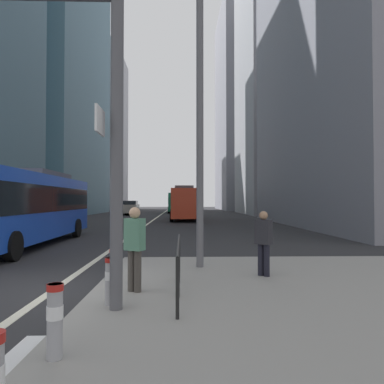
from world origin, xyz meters
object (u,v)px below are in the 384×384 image
city_bus_blue_oncoming (25,204)px  city_bus_red_distant (177,201)px  bollard_left (55,317)px  bollard_right (110,278)px  car_receding_far (191,210)px  bollard_back (114,264)px  street_lamp_post (200,85)px  car_oncoming_far (131,208)px  pedestrian_waiting (135,244)px  city_bus_red_receding (183,202)px  pedestrian_walking (264,240)px  car_oncoming_mid (124,207)px  car_receding_near (183,206)px

city_bus_blue_oncoming → city_bus_red_distant: 42.23m
city_bus_blue_oncoming → bollard_left: size_ratio=13.69×
bollard_left → bollard_right: (0.22, 2.18, -0.02)m
car_receding_far → bollard_back: (-2.56, -30.48, -0.41)m
bollard_left → city_bus_red_distant: bearing=89.3°
city_bus_blue_oncoming → street_lamp_post: (7.36, -5.83, 3.45)m
car_oncoming_far → pedestrian_waiting: car_oncoming_far is taller
city_bus_red_receding → bollard_right: city_bus_red_receding is taller
pedestrian_walking → city_bus_red_distant: bearing=93.3°
car_oncoming_mid → bollard_left: (6.81, -47.32, -0.35)m
street_lamp_post → bollard_right: (-1.79, -3.56, -4.67)m
city_bus_red_receding → pedestrian_walking: city_bus_red_receding is taller
car_receding_near → street_lamp_post: size_ratio=0.56×
city_bus_blue_oncoming → city_bus_red_receding: (7.01, 21.31, -0.00)m
car_oncoming_far → pedestrian_walking: (8.82, -39.75, 0.04)m
car_receding_near → car_oncoming_far: size_ratio=0.97×
car_receding_near → car_oncoming_far: (-7.05, -18.91, 0.00)m
car_oncoming_far → bollard_left: car_oncoming_far is taller
car_oncoming_mid → bollard_right: 45.68m
car_receding_near → bollard_left: size_ratio=5.10×
city_bus_red_distant → car_receding_near: city_bus_red_distant is taller
street_lamp_post → bollard_left: street_lamp_post is taller
car_oncoming_mid → bollard_back: bearing=-81.1°
bollard_back → pedestrian_waiting: bearing=-52.0°
bollard_right → pedestrian_walking: 4.06m
city_bus_blue_oncoming → bollard_left: 12.81m
city_bus_blue_oncoming → car_receding_near: size_ratio=2.69×
car_receding_near → bollard_back: (-1.78, -59.38, -0.41)m
car_receding_far → car_oncoming_far: bearing=128.1°
car_oncoming_mid → bollard_right: car_oncoming_mid is taller
city_bus_red_receding → car_oncoming_mid: size_ratio=2.77×
city_bus_red_distant → car_oncoming_far: size_ratio=2.32×
city_bus_red_distant → city_bus_blue_oncoming: bearing=-98.2°
city_bus_red_receding → bollard_left: 32.95m
car_oncoming_mid → bollard_back: 44.04m
car_oncoming_far → car_receding_near: bearing=69.5°
city_bus_blue_oncoming → city_bus_red_receding: bearing=71.8°
car_receding_near → bollard_back: bearing=-91.7°
car_receding_far → street_lamp_post: bearing=-91.1°
city_bus_red_distant → street_lamp_post: size_ratio=1.33×
city_bus_red_distant → car_oncoming_far: bearing=-123.4°
pedestrian_walking → city_bus_blue_oncoming: bearing=141.5°
city_bus_red_receding → car_receding_near: size_ratio=2.54×
car_oncoming_mid → pedestrian_walking: (10.33, -42.80, 0.04)m
bollard_right → street_lamp_post: bearing=63.3°
car_oncoming_mid → pedestrian_walking: 44.03m
city_bus_red_distant → bollard_back: city_bus_red_distant is taller
city_bus_blue_oncoming → bollard_left: bearing=-65.2°
car_receding_far → car_oncoming_mid: bearing=125.6°
pedestrian_waiting → car_receding_far: bearing=86.3°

